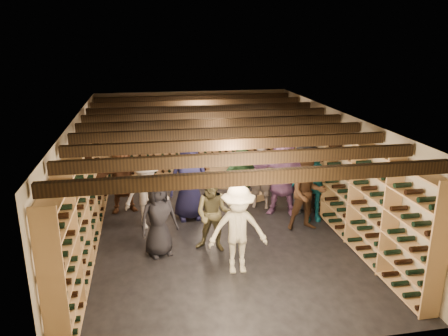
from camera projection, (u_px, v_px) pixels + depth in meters
ground at (215, 225)px, 9.50m from camera, size 8.00×8.00×0.00m
walls at (215, 173)px, 9.14m from camera, size 5.52×8.02×2.40m
ceiling at (214, 116)px, 8.78m from camera, size 5.50×8.00×0.01m
ceiling_joists at (214, 123)px, 8.82m from camera, size 5.40×7.12×0.18m
wine_rack_left at (88, 186)px, 8.74m from camera, size 0.32×7.50×2.15m
wine_rack_right at (330, 172)px, 9.62m from camera, size 0.32×7.50×2.15m
wine_rack_back at (194, 137)px, 12.77m from camera, size 4.70×0.30×2.15m
crate_stack_left at (182, 177)px, 11.86m from camera, size 0.58×0.46×0.51m
crate_stack_right at (220, 175)px, 11.75m from camera, size 0.57×0.46×0.68m
crate_loose at (253, 197)px, 10.89m from camera, size 0.59×0.49×0.17m
person_0 at (158, 218)px, 8.05m from camera, size 0.84×0.69×1.48m
person_2 at (213, 214)px, 8.23m from camera, size 0.88×0.80×1.48m
person_3 at (238, 230)px, 7.45m from camera, size 1.05×0.64×1.58m
person_4 at (313, 185)px, 9.58m from camera, size 0.99×0.52×1.61m
person_5 at (123, 178)px, 10.04m from camera, size 1.55×0.67×1.62m
person_6 at (189, 180)px, 9.62m from camera, size 0.91×0.61×1.81m
person_7 at (262, 175)px, 10.27m from camera, size 0.69×0.59×1.62m
person_8 at (307, 193)px, 9.10m from camera, size 0.81×0.64×1.61m
person_9 at (147, 194)px, 9.20m from camera, size 1.09×0.80×1.51m
person_10 at (240, 182)px, 9.71m from camera, size 1.07×0.75×1.68m
person_11 at (283, 174)px, 9.89m from camera, size 1.82×1.16×1.88m
person_12 at (304, 174)px, 10.08m from camera, size 0.90×0.62×1.77m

